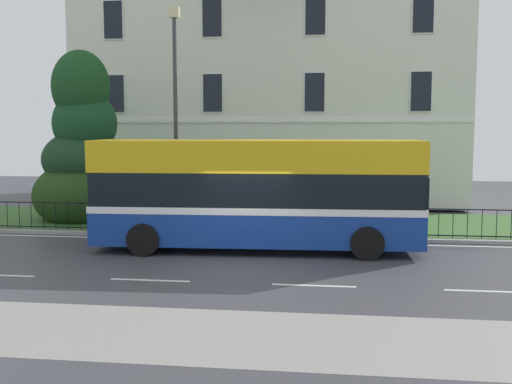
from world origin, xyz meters
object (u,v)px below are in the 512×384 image
(single_decker_bus, at_px, (257,193))
(litter_bin, at_px, (113,214))
(georgian_townhouse, at_px, (274,78))
(street_lamp_post, at_px, (175,106))
(evergreen_tree, at_px, (82,157))

(single_decker_bus, xyz_separation_m, litter_bin, (-5.52, 2.46, -1.10))
(georgian_townhouse, height_order, street_lamp_post, georgian_townhouse)
(georgian_townhouse, height_order, single_decker_bus, georgian_townhouse)
(evergreen_tree, bearing_deg, georgian_townhouse, 54.56)
(evergreen_tree, xyz_separation_m, street_lamp_post, (4.36, -2.13, 1.91))
(georgian_townhouse, relative_size, evergreen_tree, 2.67)
(evergreen_tree, bearing_deg, single_decker_bus, -31.61)
(single_decker_bus, distance_m, street_lamp_post, 4.88)
(evergreen_tree, height_order, street_lamp_post, street_lamp_post)
(evergreen_tree, bearing_deg, street_lamp_post, -26.07)
(single_decker_bus, bearing_deg, street_lamp_post, 139.37)
(single_decker_bus, relative_size, litter_bin, 9.24)
(georgian_townhouse, distance_m, street_lamp_post, 11.86)
(litter_bin, bearing_deg, single_decker_bus, -24.02)
(georgian_townhouse, relative_size, street_lamp_post, 2.43)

